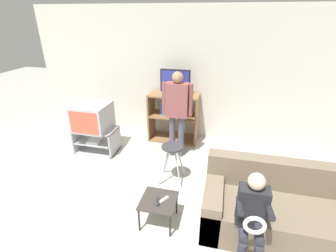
{
  "coord_description": "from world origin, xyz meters",
  "views": [
    {
      "loc": [
        0.81,
        -1.28,
        2.43
      ],
      "look_at": [
        0.04,
        1.92,
        0.9
      ],
      "focal_mm": 26.0,
      "sensor_mm": 36.0,
      "label": 1
    }
  ],
  "objects_px": {
    "television_main": "(92,117)",
    "person_standing_adult": "(177,107)",
    "television_flat": "(175,83)",
    "couch": "(281,211)",
    "media_shelf": "(174,117)",
    "folding_stool": "(172,153)",
    "remote_control_white": "(164,200)",
    "person_seated_child": "(252,214)",
    "snack_table": "(159,203)",
    "remote_control_black": "(158,201)",
    "tv_stand": "(97,140)"
  },
  "relations": [
    {
      "from": "snack_table",
      "to": "person_standing_adult",
      "type": "bearing_deg",
      "value": 93.97
    },
    {
      "from": "media_shelf",
      "to": "remote_control_white",
      "type": "xyz_separation_m",
      "value": [
        0.37,
        -2.25,
        -0.15
      ]
    },
    {
      "from": "tv_stand",
      "to": "couch",
      "type": "xyz_separation_m",
      "value": [
        3.09,
        -1.22,
        0.06
      ]
    },
    {
      "from": "remote_control_white",
      "to": "person_seated_child",
      "type": "distance_m",
      "value": 1.05
    },
    {
      "from": "television_main",
      "to": "media_shelf",
      "type": "xyz_separation_m",
      "value": [
        1.35,
        0.82,
        -0.2
      ]
    },
    {
      "from": "tv_stand",
      "to": "snack_table",
      "type": "relative_size",
      "value": 1.81
    },
    {
      "from": "television_flat",
      "to": "couch",
      "type": "bearing_deg",
      "value": -49.5
    },
    {
      "from": "couch",
      "to": "person_standing_adult",
      "type": "height_order",
      "value": "person_standing_adult"
    },
    {
      "from": "television_flat",
      "to": "couch",
      "type": "xyz_separation_m",
      "value": [
        1.74,
        -2.03,
        -0.94
      ]
    },
    {
      "from": "television_main",
      "to": "tv_stand",
      "type": "bearing_deg",
      "value": 25.89
    },
    {
      "from": "television_main",
      "to": "media_shelf",
      "type": "relative_size",
      "value": 0.62
    },
    {
      "from": "couch",
      "to": "person_seated_child",
      "type": "height_order",
      "value": "person_seated_child"
    },
    {
      "from": "television_main",
      "to": "remote_control_black",
      "type": "height_order",
      "value": "television_main"
    },
    {
      "from": "media_shelf",
      "to": "television_main",
      "type": "bearing_deg",
      "value": -148.78
    },
    {
      "from": "remote_control_black",
      "to": "remote_control_white",
      "type": "height_order",
      "value": "same"
    },
    {
      "from": "person_seated_child",
      "to": "couch",
      "type": "bearing_deg",
      "value": 49.57
    },
    {
      "from": "television_main",
      "to": "snack_table",
      "type": "bearing_deg",
      "value": -41.02
    },
    {
      "from": "remote_control_black",
      "to": "couch",
      "type": "relative_size",
      "value": 0.08
    },
    {
      "from": "tv_stand",
      "to": "television_flat",
      "type": "height_order",
      "value": "television_flat"
    },
    {
      "from": "television_main",
      "to": "remote_control_white",
      "type": "xyz_separation_m",
      "value": [
        1.72,
        -1.43,
        -0.35
      ]
    },
    {
      "from": "television_main",
      "to": "television_flat",
      "type": "xyz_separation_m",
      "value": [
        1.37,
        0.82,
        0.51
      ]
    },
    {
      "from": "folding_stool",
      "to": "television_flat",
      "type": "bearing_deg",
      "value": 100.68
    },
    {
      "from": "person_standing_adult",
      "to": "person_seated_child",
      "type": "bearing_deg",
      "value": -58.59
    },
    {
      "from": "snack_table",
      "to": "person_standing_adult",
      "type": "distance_m",
      "value": 1.77
    },
    {
      "from": "person_standing_adult",
      "to": "remote_control_black",
      "type": "bearing_deg",
      "value": -85.99
    },
    {
      "from": "television_main",
      "to": "media_shelf",
      "type": "height_order",
      "value": "media_shelf"
    },
    {
      "from": "remote_control_white",
      "to": "snack_table",
      "type": "bearing_deg",
      "value": -138.71
    },
    {
      "from": "folding_stool",
      "to": "remote_control_white",
      "type": "relative_size",
      "value": 4.34
    },
    {
      "from": "tv_stand",
      "to": "snack_table",
      "type": "xyz_separation_m",
      "value": [
        1.64,
        -1.45,
        0.08
      ]
    },
    {
      "from": "person_standing_adult",
      "to": "person_seated_child",
      "type": "relative_size",
      "value": 1.51
    },
    {
      "from": "folding_stool",
      "to": "person_standing_adult",
      "type": "bearing_deg",
      "value": 96.85
    },
    {
      "from": "media_shelf",
      "to": "remote_control_white",
      "type": "bearing_deg",
      "value": -80.68
    },
    {
      "from": "remote_control_black",
      "to": "person_seated_child",
      "type": "bearing_deg",
      "value": -27.26
    },
    {
      "from": "person_seated_child",
      "to": "snack_table",
      "type": "bearing_deg",
      "value": 166.21
    },
    {
      "from": "tv_stand",
      "to": "television_flat",
      "type": "bearing_deg",
      "value": 30.89
    },
    {
      "from": "media_shelf",
      "to": "remote_control_white",
      "type": "distance_m",
      "value": 2.28
    },
    {
      "from": "remote_control_black",
      "to": "couch",
      "type": "height_order",
      "value": "couch"
    },
    {
      "from": "folding_stool",
      "to": "tv_stand",
      "type": "bearing_deg",
      "value": 160.51
    },
    {
      "from": "person_standing_adult",
      "to": "couch",
      "type": "bearing_deg",
      "value": -42.14
    },
    {
      "from": "tv_stand",
      "to": "person_seated_child",
      "type": "height_order",
      "value": "person_seated_child"
    },
    {
      "from": "couch",
      "to": "person_standing_adult",
      "type": "xyz_separation_m",
      "value": [
        -1.57,
        1.42,
        0.66
      ]
    },
    {
      "from": "television_main",
      "to": "person_seated_child",
      "type": "height_order",
      "value": "person_seated_child"
    },
    {
      "from": "television_flat",
      "to": "remote_control_white",
      "type": "distance_m",
      "value": 2.43
    },
    {
      "from": "media_shelf",
      "to": "television_flat",
      "type": "height_order",
      "value": "television_flat"
    },
    {
      "from": "folding_stool",
      "to": "snack_table",
      "type": "bearing_deg",
      "value": -88.56
    },
    {
      "from": "tv_stand",
      "to": "remote_control_black",
      "type": "relative_size",
      "value": 5.44
    },
    {
      "from": "television_main",
      "to": "person_standing_adult",
      "type": "bearing_deg",
      "value": 7.54
    },
    {
      "from": "television_main",
      "to": "person_standing_adult",
      "type": "relative_size",
      "value": 0.39
    },
    {
      "from": "folding_stool",
      "to": "remote_control_white",
      "type": "height_order",
      "value": "folding_stool"
    },
    {
      "from": "television_main",
      "to": "couch",
      "type": "height_order",
      "value": "television_main"
    }
  ]
}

